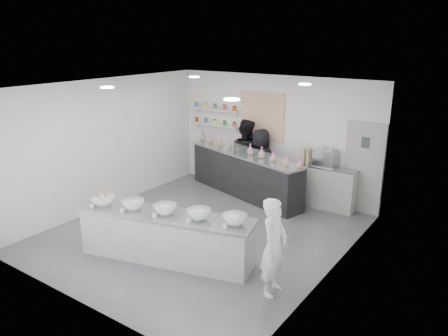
# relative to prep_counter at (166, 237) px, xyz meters

# --- Properties ---
(floor) EXTENTS (6.00, 6.00, 0.00)m
(floor) POSITION_rel_prep_counter_xyz_m (-0.15, 1.23, -0.44)
(floor) COLOR #515156
(floor) RESTS_ON ground
(ceiling) EXTENTS (6.00, 6.00, 0.00)m
(ceiling) POSITION_rel_prep_counter_xyz_m (-0.15, 1.23, 2.56)
(ceiling) COLOR white
(ceiling) RESTS_ON floor
(back_wall) EXTENTS (5.50, 0.00, 5.50)m
(back_wall) POSITION_rel_prep_counter_xyz_m (-0.15, 4.23, 1.06)
(back_wall) COLOR white
(back_wall) RESTS_ON floor
(left_wall) EXTENTS (0.00, 6.00, 6.00)m
(left_wall) POSITION_rel_prep_counter_xyz_m (-2.90, 1.23, 1.06)
(left_wall) COLOR white
(left_wall) RESTS_ON floor
(right_wall) EXTENTS (0.00, 6.00, 6.00)m
(right_wall) POSITION_rel_prep_counter_xyz_m (2.60, 1.23, 1.06)
(right_wall) COLOR white
(right_wall) RESTS_ON floor
(back_door) EXTENTS (0.88, 0.04, 2.10)m
(back_door) POSITION_rel_prep_counter_xyz_m (2.15, 4.20, 0.61)
(back_door) COLOR #A0A09D
(back_door) RESTS_ON floor
(pattern_panel) EXTENTS (1.25, 0.03, 1.20)m
(pattern_panel) POSITION_rel_prep_counter_xyz_m (-0.50, 4.21, 1.51)
(pattern_panel) COLOR orange
(pattern_panel) RESTS_ON back_wall
(jar_shelf_lower) EXTENTS (1.45, 0.22, 0.04)m
(jar_shelf_lower) POSITION_rel_prep_counter_xyz_m (-1.90, 4.13, 1.16)
(jar_shelf_lower) COLOR silver
(jar_shelf_lower) RESTS_ON back_wall
(jar_shelf_upper) EXTENTS (1.45, 0.22, 0.04)m
(jar_shelf_upper) POSITION_rel_prep_counter_xyz_m (-1.90, 4.13, 1.58)
(jar_shelf_upper) COLOR silver
(jar_shelf_upper) RESTS_ON back_wall
(preserve_jars) EXTENTS (1.45, 0.10, 0.56)m
(preserve_jars) POSITION_rel_prep_counter_xyz_m (-1.90, 4.11, 1.44)
(preserve_jars) COLOR red
(preserve_jars) RESTS_ON jar_shelf_lower
(downlight_0) EXTENTS (0.24, 0.24, 0.02)m
(downlight_0) POSITION_rel_prep_counter_xyz_m (-1.55, 0.23, 2.54)
(downlight_0) COLOR white
(downlight_0) RESTS_ON ceiling
(downlight_1) EXTENTS (0.24, 0.24, 0.02)m
(downlight_1) POSITION_rel_prep_counter_xyz_m (1.25, 0.23, 2.54)
(downlight_1) COLOR white
(downlight_1) RESTS_ON ceiling
(downlight_2) EXTENTS (0.24, 0.24, 0.02)m
(downlight_2) POSITION_rel_prep_counter_xyz_m (-1.55, 2.83, 2.54)
(downlight_2) COLOR white
(downlight_2) RESTS_ON ceiling
(downlight_3) EXTENTS (0.24, 0.24, 0.02)m
(downlight_3) POSITION_rel_prep_counter_xyz_m (1.25, 2.83, 2.54)
(downlight_3) COLOR white
(downlight_3) RESTS_ON ceiling
(prep_counter) EXTENTS (3.33, 1.54, 0.89)m
(prep_counter) POSITION_rel_prep_counter_xyz_m (0.00, 0.00, 0.00)
(prep_counter) COLOR #9A9B96
(prep_counter) RESTS_ON floor
(back_bar) EXTENTS (3.61, 1.64, 1.11)m
(back_bar) POSITION_rel_prep_counter_xyz_m (-0.63, 3.63, 0.11)
(back_bar) COLOR black
(back_bar) RESTS_ON floor
(sneeze_guard) EXTENTS (3.38, 1.01, 0.30)m
(sneeze_guard) POSITION_rel_prep_counter_xyz_m (-0.72, 3.33, 0.81)
(sneeze_guard) COLOR white
(sneeze_guard) RESTS_ON back_bar
(espresso_ledge) EXTENTS (1.36, 0.43, 1.01)m
(espresso_ledge) POSITION_rel_prep_counter_xyz_m (1.40, 4.01, 0.06)
(espresso_ledge) COLOR #9A9B96
(espresso_ledge) RESTS_ON floor
(espresso_machine) EXTENTS (0.49, 0.34, 0.38)m
(espresso_machine) POSITION_rel_prep_counter_xyz_m (1.32, 4.01, 0.76)
(espresso_machine) COLOR #93969E
(espresso_machine) RESTS_ON espresso_ledge
(cup_stacks) EXTENTS (0.24, 0.24, 0.35)m
(cup_stacks) POSITION_rel_prep_counter_xyz_m (0.85, 4.01, 0.74)
(cup_stacks) COLOR beige
(cup_stacks) RESTS_ON espresso_ledge
(prep_bowls) EXTENTS (3.06, 1.28, 0.17)m
(prep_bowls) POSITION_rel_prep_counter_xyz_m (0.00, 0.00, 0.53)
(prep_bowls) COLOR white
(prep_bowls) RESTS_ON prep_counter
(label_cards) EXTENTS (2.66, 0.04, 0.07)m
(label_cards) POSITION_rel_prep_counter_xyz_m (-0.14, -0.51, 0.48)
(label_cards) COLOR white
(label_cards) RESTS_ON prep_counter
(cookie_bags) EXTENTS (3.65, 1.21, 0.28)m
(cookie_bags) POSITION_rel_prep_counter_xyz_m (-0.63, 3.63, 0.80)
(cookie_bags) COLOR #D0669F
(cookie_bags) RESTS_ON back_bar
(woman_prep) EXTENTS (0.43, 0.61, 1.58)m
(woman_prep) POSITION_rel_prep_counter_xyz_m (2.09, 0.16, 0.35)
(woman_prep) COLOR white
(woman_prep) RESTS_ON floor
(staff_left) EXTENTS (0.97, 0.78, 1.90)m
(staff_left) POSITION_rel_prep_counter_xyz_m (-0.78, 3.88, 0.51)
(staff_left) COLOR black
(staff_left) RESTS_ON floor
(staff_right) EXTENTS (0.85, 0.56, 1.71)m
(staff_right) POSITION_rel_prep_counter_xyz_m (-0.33, 3.88, 0.41)
(staff_right) COLOR black
(staff_right) RESTS_ON floor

